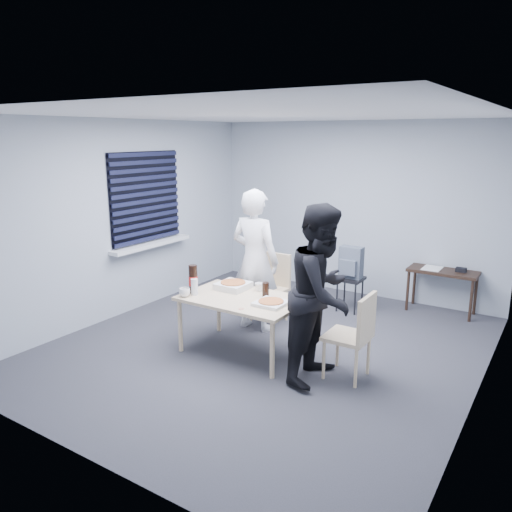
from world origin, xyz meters
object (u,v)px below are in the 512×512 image
Objects in this scene: chair_right at (356,331)px; mug_a at (185,292)px; person_black at (322,293)px; backpack at (351,263)px; stool at (350,285)px; chair_far at (272,283)px; mug_b at (259,287)px; side_table at (443,276)px; soda_bottle at (193,280)px; dining_table at (242,303)px; person_white at (255,260)px.

chair_right is 1.91m from mug_a.
backpack is at bearing 14.31° from person_black.
mug_a reaches higher than stool.
mug_a is at bearing -114.70° from stool.
chair_far is 1.16m from stool.
chair_right is at bearing -64.23° from person_black.
mug_a is at bearing 99.16° from person_black.
mug_b is (0.27, -0.75, 0.18)m from chair_far.
chair_far is at bearing 77.10° from mug_a.
side_table is 1.26m from stool.
mug_a is at bearing -132.22° from backpack.
backpack is (0.73, 0.87, 0.18)m from chair_far.
person_black is 3.70× the size of stool.
mug_b reaches higher than side_table.
soda_bottle reaches higher than chair_right.
dining_table is 13.27× the size of mug_b.
chair_right is 8.90× the size of mug_b.
dining_table is 1.49× the size of chair_far.
soda_bottle reaches higher than dining_table.
chair_far is at bearing 102.96° from dining_table.
mug_b is (-0.46, -1.64, 0.32)m from stool.
stool is (-0.82, 1.86, -0.14)m from chair_right.
side_table is at bearing 53.46° from mug_a.
chair_right is at bearing 3.45° from dining_table.
mug_a is (-2.13, -2.87, 0.17)m from side_table.
soda_bottle is (-1.05, -2.09, 0.11)m from backpack.
chair_right is 2.03m from backpack.
soda_bottle is (-0.59, -0.46, 0.11)m from mug_b.
soda_bottle is at bearing -172.75° from chair_right.
person_black reaches higher than soda_bottle.
side_table is (1.85, 1.87, -0.36)m from person_white.
chair_far is 2.76× the size of soda_bottle.
person_black is at bearing -102.42° from side_table.
person_black is 1.58m from mug_a.
chair_far is 8.90× the size of mug_b.
backpack is at bearing 50.32° from chair_far.
mug_b is at bearing 68.80° from person_black.
chair_far is 0.52m from person_white.
chair_right is at bearing -66.32° from stool.
person_black is (1.24, -1.12, 0.37)m from chair_far.
stool is 1.48× the size of soda_bottle.
person_white is at bearing -138.84° from backpack.
soda_bottle reaches higher than side_table.
soda_bottle is (-0.32, -1.21, 0.29)m from chair_far.
person_white is 1.95× the size of side_table.
person_black is at bearing -42.27° from chair_far.
chair_right is at bearing -32.29° from chair_far.
soda_bottle is at bearing -104.85° from chair_far.
person_black is (1.27, -0.75, 0.00)m from person_white.
chair_right is (1.54, -0.97, 0.00)m from chair_far.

